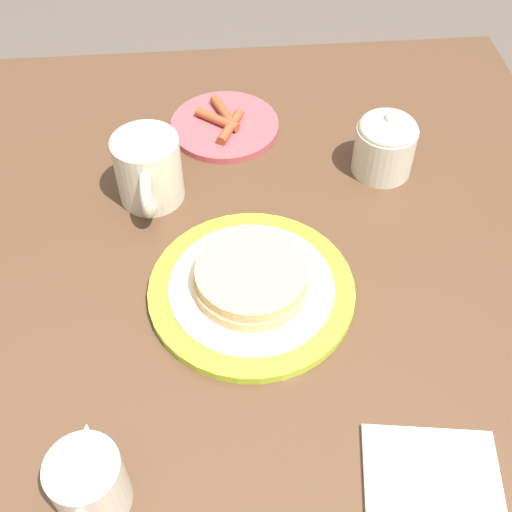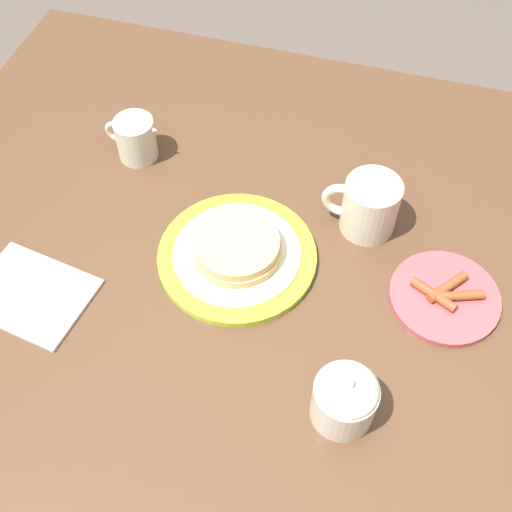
{
  "view_description": "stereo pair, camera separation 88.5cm",
  "coord_description": "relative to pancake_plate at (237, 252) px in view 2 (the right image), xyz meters",
  "views": [
    {
      "loc": [
        0.43,
        -0.01,
        1.33
      ],
      "look_at": [
        -0.06,
        0.03,
        0.75
      ],
      "focal_mm": 45.0,
      "sensor_mm": 36.0,
      "label": 1
    },
    {
      "loc": [
        -0.21,
        0.57,
        1.52
      ],
      "look_at": [
        -0.06,
        0.03,
        0.75
      ],
      "focal_mm": 45.0,
      "sensor_mm": 36.0,
      "label": 2
    }
  ],
  "objects": [
    {
      "name": "ground_plane",
      "position": [
        0.02,
        -0.03,
        -0.74
      ],
      "size": [
        8.0,
        8.0,
        0.0
      ],
      "primitive_type": "plane",
      "color": "#51473F"
    },
    {
      "name": "dining_table",
      "position": [
        0.02,
        -0.03,
        -0.14
      ],
      "size": [
        1.11,
        0.98,
        0.72
      ],
      "color": "#4C3321",
      "rests_on": "ground_plane"
    },
    {
      "name": "pancake_plate",
      "position": [
        0.0,
        0.0,
        0.0
      ],
      "size": [
        0.24,
        0.24,
        0.05
      ],
      "color": "#AAC628",
      "rests_on": "dining_table"
    },
    {
      "name": "side_plate_bacon",
      "position": [
        -0.31,
        -0.02,
        -0.01
      ],
      "size": [
        0.16,
        0.16,
        0.02
      ],
      "color": "#B2474C",
      "rests_on": "dining_table"
    },
    {
      "name": "coffee_mug",
      "position": [
        -0.17,
        -0.12,
        0.03
      ],
      "size": [
        0.12,
        0.09,
        0.09
      ],
      "color": "beige",
      "rests_on": "dining_table"
    },
    {
      "name": "creamer_pitcher",
      "position": [
        0.23,
        -0.16,
        0.02
      ],
      "size": [
        0.1,
        0.07,
        0.08
      ],
      "color": "beige",
      "rests_on": "dining_table"
    },
    {
      "name": "sugar_bowl",
      "position": [
        -0.2,
        0.2,
        0.03
      ],
      "size": [
        0.08,
        0.08,
        0.1
      ],
      "color": "beige",
      "rests_on": "dining_table"
    },
    {
      "name": "napkin",
      "position": [
        0.27,
        0.15,
        -0.01
      ],
      "size": [
        0.19,
        0.15,
        0.01
      ],
      "color": "silver",
      "rests_on": "dining_table"
    }
  ]
}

